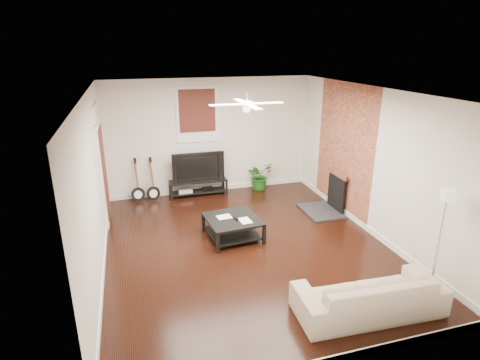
# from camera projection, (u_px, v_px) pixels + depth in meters

# --- Properties ---
(room) EXTENTS (5.01, 6.01, 2.81)m
(room) POSITION_uv_depth(u_px,v_px,m) (246.00, 174.00, 6.75)
(room) COLOR black
(room) RESTS_ON ground
(brick_accent) EXTENTS (0.02, 2.20, 2.80)m
(brick_accent) POSITION_uv_depth(u_px,v_px,m) (344.00, 149.00, 8.31)
(brick_accent) COLOR brown
(brick_accent) RESTS_ON floor
(fireplace) EXTENTS (0.80, 1.10, 0.92)m
(fireplace) POSITION_uv_depth(u_px,v_px,m) (328.00, 192.00, 8.54)
(fireplace) COLOR black
(fireplace) RESTS_ON floor
(window_back) EXTENTS (1.00, 0.06, 1.30)m
(window_back) POSITION_uv_depth(u_px,v_px,m) (197.00, 115.00, 9.18)
(window_back) COLOR #3F1B11
(window_back) RESTS_ON wall_back
(door_left) EXTENTS (0.08, 1.00, 2.50)m
(door_left) POSITION_uv_depth(u_px,v_px,m) (103.00, 163.00, 7.87)
(door_left) COLOR white
(door_left) RESTS_ON wall_left
(tv_stand) EXTENTS (1.40, 0.37, 0.39)m
(tv_stand) POSITION_uv_depth(u_px,v_px,m) (198.00, 188.00, 9.56)
(tv_stand) COLOR black
(tv_stand) RESTS_ON floor
(tv) EXTENTS (1.25, 0.16, 0.72)m
(tv) POSITION_uv_depth(u_px,v_px,m) (197.00, 166.00, 9.40)
(tv) COLOR black
(tv) RESTS_ON tv_stand
(coffee_table) EXTENTS (1.04, 1.04, 0.40)m
(coffee_table) POSITION_uv_depth(u_px,v_px,m) (233.00, 228.00, 7.44)
(coffee_table) COLOR black
(coffee_table) RESTS_ON floor
(sofa) EXTENTS (2.06, 0.89, 0.59)m
(sofa) POSITION_uv_depth(u_px,v_px,m) (369.00, 293.00, 5.32)
(sofa) COLOR #C8B096
(sofa) RESTS_ON floor
(floor_lamp) EXTENTS (0.29, 0.29, 1.66)m
(floor_lamp) POSITION_uv_depth(u_px,v_px,m) (439.00, 244.00, 5.54)
(floor_lamp) COLOR silver
(floor_lamp) RESTS_ON floor
(potted_plant) EXTENTS (0.81, 0.76, 0.71)m
(potted_plant) POSITION_uv_depth(u_px,v_px,m) (260.00, 176.00, 9.93)
(potted_plant) COLOR #1B5819
(potted_plant) RESTS_ON floor
(guitar_left) EXTENTS (0.35, 0.27, 1.05)m
(guitar_left) POSITION_uv_depth(u_px,v_px,m) (137.00, 181.00, 9.05)
(guitar_left) COLOR black
(guitar_left) RESTS_ON floor
(guitar_right) EXTENTS (0.37, 0.30, 1.05)m
(guitar_right) POSITION_uv_depth(u_px,v_px,m) (152.00, 180.00, 9.11)
(guitar_right) COLOR black
(guitar_right) RESTS_ON floor
(ceiling_fan) EXTENTS (1.24, 1.24, 0.32)m
(ceiling_fan) POSITION_uv_depth(u_px,v_px,m) (247.00, 104.00, 6.35)
(ceiling_fan) COLOR white
(ceiling_fan) RESTS_ON ceiling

